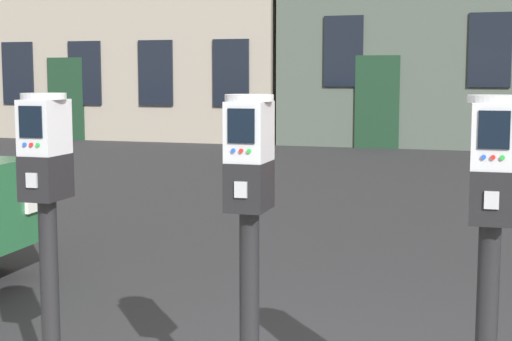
{
  "coord_description": "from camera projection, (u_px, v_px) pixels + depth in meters",
  "views": [
    {
      "loc": [
        0.69,
        -3.41,
        1.68
      ],
      "look_at": [
        -0.37,
        -0.02,
        1.24
      ],
      "focal_mm": 55.24,
      "sensor_mm": 36.0,
      "label": 1
    }
  ],
  "objects": [
    {
      "name": "parking_meter_twin_adjacent",
      "position": [
        249.0,
        196.0,
        3.49
      ],
      "size": [
        0.22,
        0.25,
        1.45
      ],
      "rotation": [
        0.0,
        0.0,
        -1.56
      ],
      "color": "black",
      "rests_on": "sidewalk_slab"
    },
    {
      "name": "parking_meter_near_kerb",
      "position": [
        46.0,
        186.0,
        3.8
      ],
      "size": [
        0.22,
        0.25,
        1.45
      ],
      "rotation": [
        0.0,
        0.0,
        -1.56
      ],
      "color": "black",
      "rests_on": "sidewalk_slab"
    },
    {
      "name": "parking_meter_end_of_row",
      "position": [
        491.0,
        207.0,
        3.19
      ],
      "size": [
        0.22,
        0.25,
        1.45
      ],
      "rotation": [
        0.0,
        0.0,
        -1.56
      ],
      "color": "black",
      "rests_on": "sidewalk_slab"
    }
  ]
}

